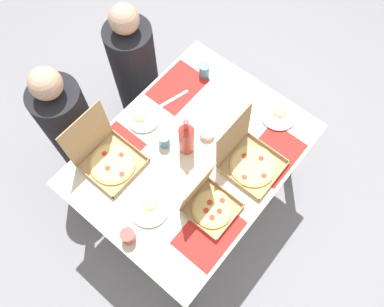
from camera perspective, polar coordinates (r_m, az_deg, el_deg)
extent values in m
plane|color=gray|center=(3.00, 0.00, -6.21)|extent=(6.00, 6.00, 0.00)
cylinder|color=#3F3328|center=(2.48, -0.96, -20.59)|extent=(0.07, 0.07, 0.74)
cylinder|color=#3F3328|center=(2.83, 15.50, -0.09)|extent=(0.07, 0.07, 0.74)
cylinder|color=#3F3328|center=(2.70, -16.37, -7.08)|extent=(0.07, 0.07, 0.74)
cylinder|color=#3F3328|center=(3.02, 0.75, 10.20)|extent=(0.07, 0.07, 0.74)
cube|color=beige|center=(2.30, 0.00, -0.16)|extent=(1.36, 1.05, 0.03)
cube|color=red|center=(2.13, 2.56, -11.69)|extent=(0.36, 0.26, 0.00)
cube|color=red|center=(2.33, 12.00, -0.08)|extent=(0.36, 0.26, 0.00)
cube|color=red|center=(2.34, -11.98, 0.09)|extent=(0.36, 0.26, 0.00)
cube|color=red|center=(2.52, -2.15, 9.87)|extent=(0.36, 0.26, 0.00)
cube|color=tan|center=(2.16, 3.01, -8.27)|extent=(0.26, 0.26, 0.01)
cube|color=tan|center=(2.12, 0.87, -10.66)|extent=(0.01, 0.26, 0.03)
cube|color=tan|center=(2.18, 5.10, -5.67)|extent=(0.01, 0.26, 0.03)
cube|color=tan|center=(2.13, 5.73, -10.18)|extent=(0.26, 0.01, 0.03)
cube|color=tan|center=(2.17, 0.40, -6.10)|extent=(0.26, 0.01, 0.03)
cylinder|color=#E0B76B|center=(2.15, 3.02, -8.20)|extent=(0.23, 0.23, 0.01)
cylinder|color=#EFD67F|center=(2.15, 3.03, -8.14)|extent=(0.20, 0.20, 0.00)
cylinder|color=red|center=(2.16, 4.52, -6.94)|extent=(0.03, 0.03, 0.00)
cylinder|color=red|center=(2.15, 2.65, -7.28)|extent=(0.03, 0.03, 0.00)
cylinder|color=red|center=(2.14, 2.10, -8.47)|extent=(0.03, 0.03, 0.00)
cylinder|color=red|center=(2.13, 2.99, -9.49)|extent=(0.03, 0.03, 0.00)
cylinder|color=red|center=(2.14, 4.10, -8.55)|extent=(0.03, 0.03, 0.00)
cube|color=tan|center=(2.03, 0.78, -5.08)|extent=(0.26, 0.04, 0.26)
cube|color=tan|center=(2.30, -11.62, -1.56)|extent=(0.31, 0.31, 0.01)
cube|color=tan|center=(2.26, -14.36, -4.07)|extent=(0.01, 0.31, 0.03)
cube|color=tan|center=(2.32, -9.12, 1.25)|extent=(0.01, 0.31, 0.03)
cube|color=tan|center=(2.23, -8.98, -3.67)|extent=(0.31, 0.01, 0.03)
cube|color=tan|center=(2.35, -14.28, 0.80)|extent=(0.31, 0.01, 0.03)
cylinder|color=#E0B76B|center=(2.29, -11.66, -1.47)|extent=(0.27, 0.27, 0.01)
cylinder|color=#EFD67F|center=(2.29, -11.70, -1.39)|extent=(0.24, 0.24, 0.00)
cylinder|color=red|center=(2.30, -10.47, -0.18)|extent=(0.03, 0.03, 0.00)
cylinder|color=red|center=(2.32, -12.88, -0.02)|extent=(0.03, 0.03, 0.00)
cylinder|color=red|center=(2.28, -12.42, -2.14)|extent=(0.03, 0.03, 0.00)
cylinder|color=red|center=(2.24, -10.38, -3.04)|extent=(0.03, 0.03, 0.00)
cube|color=tan|center=(2.21, -15.44, 2.84)|extent=(0.31, 0.02, 0.31)
cube|color=tan|center=(2.28, 9.00, -1.91)|extent=(0.31, 0.31, 0.01)
cube|color=tan|center=(2.20, 6.78, -4.52)|extent=(0.01, 0.31, 0.03)
cube|color=tan|center=(2.32, 11.22, 0.91)|extent=(0.01, 0.31, 0.03)
cube|color=tan|center=(2.25, 12.16, -3.98)|extent=(0.31, 0.01, 0.03)
cube|color=tan|center=(2.28, 6.03, 0.47)|extent=(0.31, 0.01, 0.03)
cylinder|color=#E0B76B|center=(2.27, 9.03, -1.82)|extent=(0.27, 0.27, 0.01)
cylinder|color=#EFD67F|center=(2.26, 9.06, -1.74)|extent=(0.24, 0.24, 0.00)
cylinder|color=red|center=(2.28, 10.24, -0.70)|extent=(0.03, 0.03, 0.00)
cylinder|color=red|center=(2.27, 7.77, -0.36)|extent=(0.03, 0.03, 0.00)
cylinder|color=red|center=(2.22, 7.80, -3.50)|extent=(0.03, 0.03, 0.00)
cylinder|color=red|center=(2.24, 10.64, -3.25)|extent=(0.03, 0.03, 0.00)
cube|color=tan|center=(2.14, 6.18, 2.61)|extent=(0.31, 0.03, 0.31)
cylinder|color=white|center=(2.41, -7.21, 5.12)|extent=(0.20, 0.20, 0.01)
cylinder|color=white|center=(2.40, -7.23, 5.22)|extent=(0.21, 0.21, 0.01)
cylinder|color=#E0B76B|center=(2.40, -7.75, 5.54)|extent=(0.08, 0.08, 0.01)
cylinder|color=#EFD67F|center=(2.40, -7.77, 5.61)|extent=(0.07, 0.07, 0.00)
cylinder|color=white|center=(2.17, -6.36, -8.09)|extent=(0.22, 0.22, 0.01)
cylinder|color=white|center=(2.17, -6.38, -8.03)|extent=(0.23, 0.23, 0.01)
cylinder|color=#E0B76B|center=(2.17, -6.28, -7.30)|extent=(0.09, 0.09, 0.01)
cylinder|color=#EFD67F|center=(2.16, -6.30, -7.25)|extent=(0.08, 0.08, 0.00)
cylinder|color=white|center=(2.46, 12.65, 5.51)|extent=(0.21, 0.21, 0.01)
cylinder|color=white|center=(2.45, 12.69, 5.61)|extent=(0.22, 0.22, 0.01)
cylinder|color=#E0B76B|center=(2.46, 12.93, 6.17)|extent=(0.09, 0.09, 0.01)
cylinder|color=#EFD67F|center=(2.46, 12.96, 6.24)|extent=(0.08, 0.08, 0.00)
cylinder|color=#B2382D|center=(2.20, -0.83, 2.04)|extent=(0.09, 0.09, 0.22)
cone|color=#B2382D|center=(2.09, -0.88, 3.63)|extent=(0.09, 0.09, 0.04)
cylinder|color=#B2382D|center=(2.05, -0.89, 4.23)|extent=(0.03, 0.03, 0.06)
cylinder|color=red|center=(2.02, -0.91, 4.69)|extent=(0.03, 0.03, 0.01)
cylinder|color=#BF4742|center=(2.11, -9.46, -12.02)|extent=(0.08, 0.08, 0.09)
cylinder|color=teal|center=(2.28, -4.17, 1.96)|extent=(0.07, 0.07, 0.09)
cylinder|color=teal|center=(2.54, 1.82, 12.22)|extent=(0.07, 0.07, 0.09)
cylinder|color=white|center=(2.32, 2.25, 3.05)|extent=(0.09, 0.09, 0.05)
cube|color=#B7B7BC|center=(2.47, -2.68, 8.15)|extent=(0.21, 0.07, 0.00)
cube|color=#B7B7BC|center=(2.45, 2.79, 7.30)|extent=(0.02, 0.19, 0.00)
cylinder|color=black|center=(2.76, -16.87, 2.66)|extent=(0.32, 0.32, 1.01)
sphere|color=#D1A889|center=(2.27, -20.94, 9.68)|extent=(0.19, 0.19, 0.19)
cylinder|color=black|center=(2.93, -8.18, 10.94)|extent=(0.32, 0.32, 1.00)
sphere|color=#D1A889|center=(2.47, -10.08, 19.07)|extent=(0.19, 0.19, 0.19)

